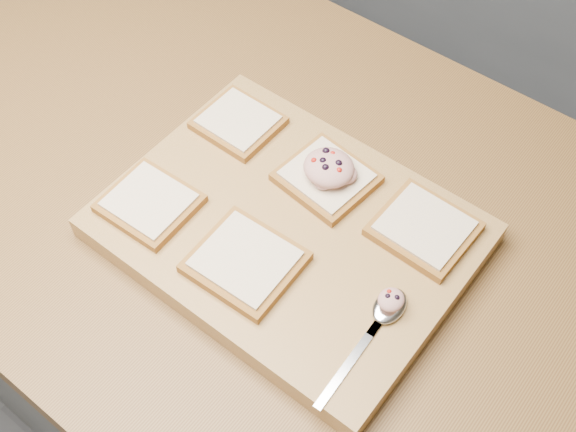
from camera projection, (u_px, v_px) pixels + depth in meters
name	position (u px, v px, depth m)	size (l,w,h in m)	color
ground	(278.00, 423.00, 1.74)	(4.00, 4.00, 0.00)	#515459
island_counter	(275.00, 340.00, 1.37)	(2.00, 0.80, 0.90)	slate
cutting_board	(288.00, 231.00, 0.95)	(0.46, 0.35, 0.04)	#A17945
bread_far_left	(238.00, 122.00, 1.03)	(0.11, 0.10, 0.02)	#8F5B25
bread_far_center	(327.00, 178.00, 0.97)	(0.13, 0.12, 0.02)	#8F5B25
bread_far_right	(424.00, 228.00, 0.92)	(0.12, 0.11, 0.02)	#8F5B25
bread_near_left	(150.00, 203.00, 0.95)	(0.12, 0.11, 0.02)	#8F5B25
bread_near_center	(245.00, 262.00, 0.89)	(0.13, 0.12, 0.02)	#8F5B25
tuna_salad_dollop	(329.00, 167.00, 0.95)	(0.07, 0.07, 0.03)	tan
spoon	(384.00, 314.00, 0.85)	(0.04, 0.18, 0.01)	silver
spoon_salad	(391.00, 300.00, 0.85)	(0.03, 0.03, 0.02)	tan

